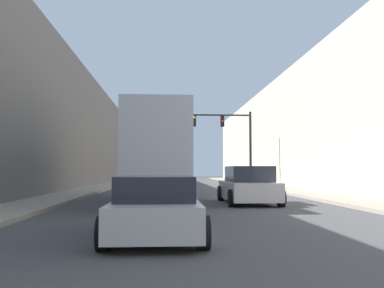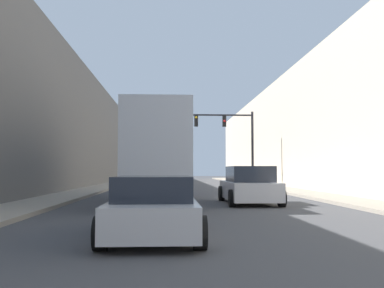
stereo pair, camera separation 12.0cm
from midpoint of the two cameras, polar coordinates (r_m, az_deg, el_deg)
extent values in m
cube|color=gray|center=(31.50, 11.69, -5.95)|extent=(2.29, 80.00, 0.15)
cube|color=gray|center=(30.89, -13.61, -5.97)|extent=(2.29, 80.00, 0.15)
cube|color=beige|center=(32.94, 18.58, 2.27)|extent=(6.00, 80.00, 9.33)
cube|color=#66605B|center=(32.03, -20.81, 2.81)|extent=(6.00, 80.00, 9.70)
cube|color=#B2B7C1|center=(19.34, -4.63, -0.31)|extent=(2.48, 10.47, 2.88)
cube|color=black|center=(19.32, -4.65, -5.03)|extent=(1.24, 10.47, 0.24)
cube|color=navy|center=(25.83, -4.34, -3.78)|extent=(2.48, 2.56, 2.66)
cylinder|color=black|center=(15.38, -9.08, -7.09)|extent=(0.25, 1.00, 1.00)
cylinder|color=black|center=(15.32, -0.88, -7.15)|extent=(0.25, 1.00, 1.00)
cylinder|color=black|center=(16.57, -8.67, -6.83)|extent=(0.25, 1.00, 1.00)
cylinder|color=black|center=(16.52, -1.07, -6.88)|extent=(0.25, 1.00, 1.00)
cylinder|color=black|center=(25.89, -6.77, -5.61)|extent=(0.25, 1.00, 1.00)
cylinder|color=black|center=(25.85, -1.92, -5.63)|extent=(0.25, 1.00, 1.00)
cube|color=#B7B7BC|center=(9.71, -5.19, -9.26)|extent=(1.83, 4.50, 0.65)
cube|color=#1E232D|center=(9.45, -5.22, -5.86)|extent=(1.61, 2.48, 0.52)
cylinder|color=black|center=(11.33, -9.64, -9.32)|extent=(0.25, 0.64, 0.64)
cylinder|color=black|center=(11.29, -0.24, -9.39)|extent=(0.25, 0.64, 0.64)
cylinder|color=black|center=(8.18, -12.12, -11.59)|extent=(0.25, 0.64, 0.64)
cylinder|color=black|center=(8.12, 1.04, -11.73)|extent=(0.25, 0.64, 0.64)
cube|color=#B7B7BC|center=(19.16, 7.28, -6.15)|extent=(2.00, 4.83, 0.77)
cube|color=#1E232D|center=(18.90, 7.40, -3.99)|extent=(1.76, 2.66, 0.68)
cylinder|color=black|center=(20.71, 3.66, -6.59)|extent=(0.25, 0.70, 0.70)
cylinder|color=black|center=(21.05, 9.10, -6.50)|extent=(0.25, 0.70, 0.70)
cylinder|color=black|center=(17.22, 5.12, -7.22)|extent=(0.25, 0.70, 0.70)
cylinder|color=black|center=(17.62, 11.61, -7.08)|extent=(0.25, 0.70, 0.70)
cylinder|color=black|center=(35.65, 7.71, -0.74)|extent=(0.20, 0.20, 6.30)
cube|color=black|center=(35.39, 2.09, 3.88)|extent=(7.00, 0.12, 0.12)
cube|color=black|center=(35.46, 3.98, 3.04)|extent=(0.30, 0.24, 0.90)
sphere|color=red|center=(35.32, 4.01, 3.07)|extent=(0.18, 0.18, 0.18)
cube|color=black|center=(35.24, 0.20, 3.08)|extent=(0.30, 0.24, 0.90)
sphere|color=gold|center=(35.13, 0.22, 3.56)|extent=(0.18, 0.18, 0.18)
camera|label=1|loc=(0.06, -90.23, 0.01)|focal=40.00mm
camera|label=2|loc=(0.06, 89.77, -0.01)|focal=40.00mm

